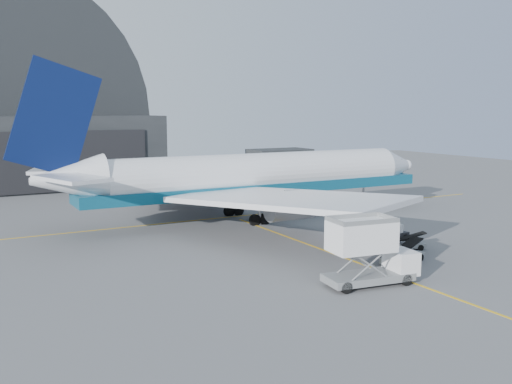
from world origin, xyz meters
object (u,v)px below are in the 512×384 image
pushback_tug (387,236)px  airliner (246,177)px  catering_truck (368,253)px  belt_loader_a (402,256)px  belt_loader_b (403,244)px

pushback_tug → airliner: bearing=104.0°
catering_truck → belt_loader_a: 7.68m
airliner → belt_loader_b: airliner is taller
airliner → belt_loader_a: airliner is taller
catering_truck → airliner: bearing=88.8°
catering_truck → belt_loader_b: catering_truck is taller
pushback_tug → belt_loader_b: bearing=-108.8°
airliner → pushback_tug: 18.94m
airliner → belt_loader_a: bearing=-83.4°
airliner → belt_loader_a: size_ratio=10.31×
airliner → pushback_tug: airliner is taller
airliner → pushback_tug: bearing=-68.6°
catering_truck → belt_loader_b: (10.07, 7.08, -1.97)m
catering_truck → belt_loader_a: (6.61, 3.42, -1.89)m
catering_truck → pushback_tug: size_ratio=1.69×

